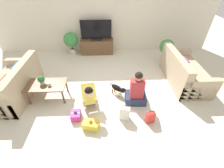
{
  "coord_description": "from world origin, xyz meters",
  "views": [
    {
      "loc": [
        0.11,
        -3.22,
        2.81
      ],
      "look_at": [
        0.22,
        -0.27,
        0.45
      ],
      "focal_mm": 24.0,
      "sensor_mm": 36.0,
      "label": 1
    }
  ],
  "objects": [
    {
      "name": "tv_console",
      "position": [
        -0.27,
        2.35,
        0.28
      ],
      "size": [
        1.25,
        0.42,
        0.56
      ],
      "color": "brown",
      "rests_on": "ground_plane"
    },
    {
      "name": "tabletop_plant",
      "position": [
        -1.54,
        -0.18,
        0.58
      ],
      "size": [
        0.17,
        0.17,
        0.22
      ],
      "color": "beige",
      "rests_on": "coffee_table"
    },
    {
      "name": "gift_bag_a",
      "position": [
        1.04,
        -1.12,
        0.15
      ],
      "size": [
        0.2,
        0.14,
        0.32
      ],
      "rotation": [
        0.0,
        0.0,
        0.18
      ],
      "color": "red",
      "rests_on": "ground_plane"
    },
    {
      "name": "potted_plant_back_left",
      "position": [
        -1.24,
        2.3,
        0.56
      ],
      "size": [
        0.53,
        0.53,
        0.86
      ],
      "color": "beige",
      "rests_on": "ground_plane"
    },
    {
      "name": "gift_box_b",
      "position": [
        -0.27,
        -1.23,
        0.1
      ],
      "size": [
        0.37,
        0.28,
        0.25
      ],
      "rotation": [
        0.0,
        0.0,
        -0.22
      ],
      "color": "yellow",
      "rests_on": "ground_plane"
    },
    {
      "name": "dog",
      "position": [
        0.39,
        -0.19,
        0.22
      ],
      "size": [
        0.41,
        0.4,
        0.33
      ],
      "rotation": [
        0.0,
        0.0,
        0.81
      ],
      "color": "black",
      "rests_on": "ground_plane"
    },
    {
      "name": "person_sitting",
      "position": [
        0.82,
        -0.47,
        0.35
      ],
      "size": [
        0.54,
        0.49,
        0.95
      ],
      "rotation": [
        0.0,
        0.0,
        3.1
      ],
      "color": "#283351",
      "rests_on": "ground_plane"
    },
    {
      "name": "mug",
      "position": [
        -1.35,
        -0.27,
        0.5
      ],
      "size": [
        0.12,
        0.08,
        0.09
      ],
      "color": "silver",
      "rests_on": "coffee_table"
    },
    {
      "name": "gift_box_a",
      "position": [
        -0.64,
        -0.95,
        0.09
      ],
      "size": [
        0.21,
        0.25,
        0.24
      ],
      "rotation": [
        0.0,
        0.0,
        0.01
      ],
      "color": "#CC3389",
      "rests_on": "ground_plane"
    },
    {
      "name": "sofa_left",
      "position": [
        -2.38,
        -0.04,
        0.31
      ],
      "size": [
        0.94,
        1.81,
        0.88
      ],
      "rotation": [
        0.0,
        0.0,
        -1.57
      ],
      "color": "tan",
      "rests_on": "ground_plane"
    },
    {
      "name": "potted_plant_corner_right",
      "position": [
        2.23,
        1.65,
        0.51
      ],
      "size": [
        0.5,
        0.5,
        0.8
      ],
      "color": "beige",
      "rests_on": "ground_plane"
    },
    {
      "name": "person_kneeling",
      "position": [
        -0.35,
        -0.53,
        0.35
      ],
      "size": [
        0.46,
        0.81,
        0.78
      ],
      "rotation": [
        0.0,
        0.0,
        0.2
      ],
      "color": "#23232D",
      "rests_on": "ground_plane"
    },
    {
      "name": "coffee_table",
      "position": [
        -1.45,
        -0.22,
        0.4
      ],
      "size": [
        0.98,
        0.57,
        0.45
      ],
      "color": "brown",
      "rests_on": "ground_plane"
    },
    {
      "name": "tv",
      "position": [
        -0.27,
        2.35,
        0.89
      ],
      "size": [
        1.14,
        0.2,
        0.73
      ],
      "color": "black",
      "rests_on": "tv_console"
    },
    {
      "name": "wall_back",
      "position": [
        0.0,
        2.63,
        1.3
      ],
      "size": [
        8.4,
        0.06,
        2.6
      ],
      "color": "silver",
      "rests_on": "ground_plane"
    },
    {
      "name": "ground_plane",
      "position": [
        0.0,
        0.0,
        0.0
      ],
      "size": [
        16.0,
        16.0,
        0.0
      ],
      "primitive_type": "plane",
      "color": "beige"
    },
    {
      "name": "gift_bag_b",
      "position": [
        0.48,
        -1.0,
        0.18
      ],
      "size": [
        0.25,
        0.18,
        0.37
      ],
      "rotation": [
        0.0,
        0.0,
        -0.25
      ],
      "color": "white",
      "rests_on": "ground_plane"
    },
    {
      "name": "sofa_right",
      "position": [
        2.38,
        0.4,
        0.31
      ],
      "size": [
        0.94,
        1.81,
        0.88
      ],
      "rotation": [
        0.0,
        0.0,
        1.57
      ],
      "color": "tan",
      "rests_on": "ground_plane"
    }
  ]
}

